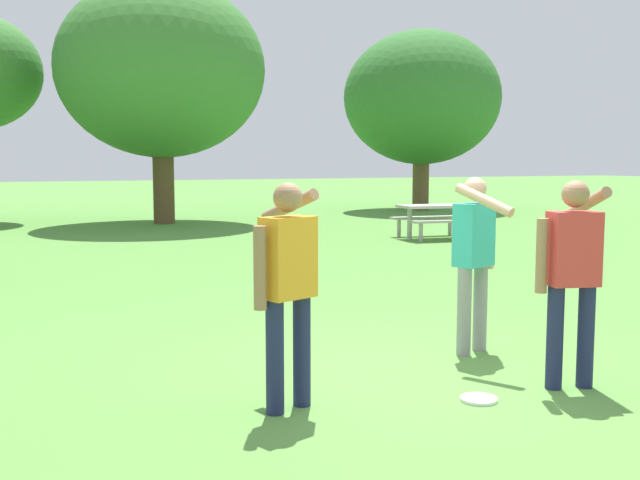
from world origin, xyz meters
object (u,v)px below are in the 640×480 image
Objects in this scene: picnic_table_far at (436,214)px; frisbee at (479,399)px; person_thrower at (287,278)px; tree_back_left at (422,98)px; tree_slender_mid at (161,70)px; person_bystander at (572,267)px; person_catcher at (475,251)px.

frisbee is at bearing -120.59° from picnic_table_far.
picnic_table_far is at bearing 52.85° from person_thrower.
picnic_table_far is (5.98, 10.11, 0.55)m from frisbee.
picnic_table_far is at bearing 59.41° from frisbee.
frisbee is at bearing -119.83° from tree_back_left.
tree_slender_mid reaches higher than picnic_table_far.
person_bystander is 16.99m from tree_slender_mid.
person_thrower is 0.26× the size of tree_back_left.
person_thrower is 2.27m from person_bystander.
person_catcher is 0.26× the size of tree_back_left.
tree_back_left is at bearing 11.77° from tree_slender_mid.
tree_slender_mid is (2.51, 16.26, 3.31)m from person_thrower.
tree_slender_mid reaches higher than tree_back_left.
tree_slender_mid is (0.28, 16.66, 3.31)m from person_bystander.
picnic_table_far is (5.13, 10.11, -0.40)m from person_bystander.
person_thrower is 16.78m from tree_slender_mid.
tree_back_left is at bearing 62.17° from person_bystander.
person_catcher is 0.24× the size of tree_slender_mid.
person_bystander is at bearing -90.96° from tree_slender_mid.
tree_back_left is (9.57, 1.99, -0.32)m from tree_slender_mid.
tree_slender_mid is at bearing 81.23° from person_thrower.
person_thrower is at bearing -127.15° from picnic_table_far.
tree_slender_mid is at bearing -168.23° from tree_back_left.
person_catcher is 1.71m from frisbee.
picnic_table_far is 0.27× the size of tree_slender_mid.
person_thrower is at bearing 163.86° from frisbee.
person_thrower is at bearing -123.49° from tree_back_left.
picnic_table_far is at bearing -118.92° from tree_back_left.
person_catcher is at bearing -91.30° from tree_slender_mid.
person_catcher is at bearing 93.42° from person_bystander.
person_bystander is at bearing -116.89° from picnic_table_far.
tree_slender_mid is (-4.85, 6.55, 3.71)m from picnic_table_far.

